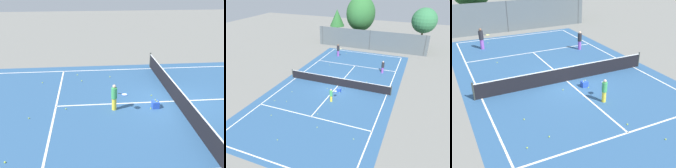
# 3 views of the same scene
# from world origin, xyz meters

# --- Properties ---
(ground_plane) EXTENTS (80.00, 80.00, 0.00)m
(ground_plane) POSITION_xyz_m (0.00, 0.00, 0.00)
(ground_plane) COLOR slate
(court_surface) EXTENTS (13.00, 25.00, 0.01)m
(court_surface) POSITION_xyz_m (0.00, 0.00, 0.00)
(court_surface) COLOR #2D5684
(court_surface) RESTS_ON ground_plane
(tennis_net) EXTENTS (11.90, 0.10, 1.10)m
(tennis_net) POSITION_xyz_m (0.00, 0.00, 0.51)
(tennis_net) COLOR #333833
(tennis_net) RESTS_ON ground_plane
(perimeter_fence) EXTENTS (18.00, 0.12, 3.20)m
(perimeter_fence) POSITION_xyz_m (0.00, 14.00, 1.60)
(perimeter_fence) COLOR #515B60
(perimeter_fence) RESTS_ON ground_plane
(player_0) EXTENTS (0.94, 0.72, 1.84)m
(player_0) POSITION_xyz_m (-3.64, 9.22, 0.95)
(player_0) COLOR purple
(player_0) RESTS_ON ground_plane
(player_1) EXTENTS (0.63, 0.85, 1.38)m
(player_1) POSITION_xyz_m (0.65, -3.37, 0.72)
(player_1) COLOR yellow
(player_1) RESTS_ON ground_plane
(player_2) EXTENTS (0.34, 0.34, 1.61)m
(player_2) POSITION_xyz_m (3.94, 5.39, 0.82)
(player_2) COLOR purple
(player_2) RESTS_ON ground_plane
(ball_crate) EXTENTS (0.39, 0.35, 0.43)m
(ball_crate) POSITION_xyz_m (0.62, -1.22, 0.18)
(ball_crate) COLOR blue
(ball_crate) RESTS_ON ground_plane
(tennis_ball_2) EXTENTS (0.07, 0.07, 0.07)m
(tennis_ball_2) POSITION_xyz_m (-4.62, -5.40, 0.03)
(tennis_ball_2) COLOR #CCE533
(tennis_ball_2) RESTS_ON ground_plane
(tennis_ball_3) EXTENTS (0.07, 0.07, 0.07)m
(tennis_ball_3) POSITION_xyz_m (-3.33, 5.30, 0.03)
(tennis_ball_3) COLOR #CCE533
(tennis_ball_3) RESTS_ON ground_plane
(tennis_ball_4) EXTENTS (0.07, 0.07, 0.07)m
(tennis_ball_4) POSITION_xyz_m (-3.45, -5.09, 0.03)
(tennis_ball_4) COLOR #CCE533
(tennis_ball_4) RESTS_ON ground_plane
(tennis_ball_5) EXTENTS (0.07, 0.07, 0.07)m
(tennis_ball_5) POSITION_xyz_m (2.80, 2.13, 0.03)
(tennis_ball_5) COLOR #CCE533
(tennis_ball_5) RESTS_ON ground_plane
(tennis_ball_6) EXTENTS (0.07, 0.07, 0.07)m
(tennis_ball_6) POSITION_xyz_m (-0.81, -1.09, 0.03)
(tennis_ball_6) COLOR #CCE533
(tennis_ball_6) RESTS_ON ground_plane
(tennis_ball_7) EXTENTS (0.07, 0.07, 0.07)m
(tennis_ball_7) POSITION_xyz_m (0.76, -1.50, 0.03)
(tennis_ball_7) COLOR #CCE533
(tennis_ball_7) RESTS_ON ground_plane
(tennis_ball_8) EXTENTS (0.07, 0.07, 0.07)m
(tennis_ball_8) POSITION_xyz_m (-4.01, -3.19, 0.03)
(tennis_ball_8) COLOR #CCE533
(tennis_ball_8) RESTS_ON ground_plane
(tennis_ball_9) EXTENTS (0.07, 0.07, 0.07)m
(tennis_ball_9) POSITION_xyz_m (-2.88, 10.74, 0.03)
(tennis_ball_9) COLOR #CCE533
(tennis_ball_9) RESTS_ON ground_plane
(tennis_ball_10) EXTENTS (0.07, 0.07, 0.07)m
(tennis_ball_10) POSITION_xyz_m (0.39, -5.86, 0.03)
(tennis_ball_10) COLOR #CCE533
(tennis_ball_10) RESTS_ON ground_plane
(tennis_ball_12) EXTENTS (0.07, 0.07, 0.07)m
(tennis_ball_12) POSITION_xyz_m (1.19, -7.57, 0.03)
(tennis_ball_12) COLOR #CCE533
(tennis_ball_12) RESTS_ON ground_plane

